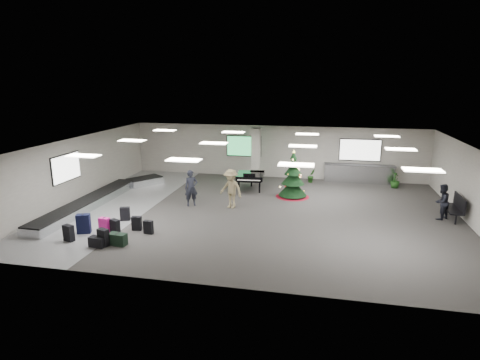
% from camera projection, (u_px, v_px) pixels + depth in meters
% --- Properties ---
extents(ground, '(18.00, 18.00, 0.00)m').
position_uv_depth(ground, '(257.00, 212.00, 18.49)').
color(ground, '#33302E').
rests_on(ground, ground).
extents(room_envelope, '(18.02, 14.02, 3.21)m').
position_uv_depth(room_envelope, '(251.00, 159.00, 18.63)').
color(room_envelope, '#9F9891').
rests_on(room_envelope, ground).
extents(baggage_carousel, '(2.28, 9.71, 0.43)m').
position_uv_depth(baggage_carousel, '(101.00, 198.00, 19.92)').
color(baggage_carousel, silver).
rests_on(baggage_carousel, ground).
extents(service_counter, '(4.05, 0.65, 1.08)m').
position_uv_depth(service_counter, '(359.00, 173.00, 23.67)').
color(service_counter, silver).
rests_on(service_counter, ground).
extents(suitcase_0, '(0.46, 0.35, 0.66)m').
position_uv_depth(suitcase_0, '(103.00, 237.00, 14.67)').
color(suitcase_0, black).
rests_on(suitcase_0, ground).
extents(suitcase_1, '(0.45, 0.36, 0.64)m').
position_uv_depth(suitcase_1, '(115.00, 227.00, 15.73)').
color(suitcase_1, black).
rests_on(suitcase_1, ground).
extents(pink_suitcase, '(0.44, 0.29, 0.67)m').
position_uv_depth(pink_suitcase, '(105.00, 226.00, 15.83)').
color(pink_suitcase, '#F31F98').
rests_on(pink_suitcase, ground).
extents(suitcase_3, '(0.41, 0.27, 0.59)m').
position_uv_depth(suitcase_3, '(137.00, 223.00, 16.20)').
color(suitcase_3, black).
rests_on(suitcase_3, ground).
extents(navy_suitcase, '(0.58, 0.45, 0.81)m').
position_uv_depth(navy_suitcase, '(84.00, 224.00, 15.85)').
color(navy_suitcase, black).
rests_on(navy_suitcase, ground).
extents(suitcase_5, '(0.47, 0.35, 0.64)m').
position_uv_depth(suitcase_5, '(69.00, 233.00, 15.10)').
color(suitcase_5, black).
rests_on(suitcase_5, ground).
extents(green_duffel, '(0.69, 0.40, 0.46)m').
position_uv_depth(green_duffel, '(118.00, 239.00, 14.76)').
color(green_duffel, black).
rests_on(green_duffel, ground).
extents(suitcase_7, '(0.38, 0.23, 0.55)m').
position_uv_depth(suitcase_7, '(148.00, 227.00, 15.84)').
color(suitcase_7, black).
rests_on(suitcase_7, ground).
extents(suitcase_8, '(0.45, 0.35, 0.61)m').
position_uv_depth(suitcase_8, '(125.00, 214.00, 17.31)').
color(suitcase_8, black).
rests_on(suitcase_8, ground).
extents(black_duffel, '(0.61, 0.38, 0.40)m').
position_uv_depth(black_duffel, '(97.00, 242.00, 14.60)').
color(black_duffel, black).
rests_on(black_duffel, ground).
extents(christmas_tree, '(1.74, 1.74, 2.49)m').
position_uv_depth(christmas_tree, '(293.00, 181.00, 20.71)').
color(christmas_tree, maroon).
rests_on(christmas_tree, ground).
extents(grand_piano, '(1.59, 1.97, 1.06)m').
position_uv_depth(grand_piano, '(250.00, 176.00, 22.06)').
color(grand_piano, black).
rests_on(grand_piano, ground).
extents(bench, '(0.62, 1.71, 1.07)m').
position_uv_depth(bench, '(456.00, 206.00, 17.37)').
color(bench, black).
rests_on(bench, ground).
extents(traveler_a, '(0.76, 0.68, 1.74)m').
position_uv_depth(traveler_a, '(191.00, 188.00, 19.24)').
color(traveler_a, black).
rests_on(traveler_a, ground).
extents(traveler_b, '(1.38, 1.11, 1.87)m').
position_uv_depth(traveler_b, '(231.00, 189.00, 18.88)').
color(traveler_b, '#8D7D57').
rests_on(traveler_b, ground).
extents(traveler_bench, '(0.96, 0.96, 1.58)m').
position_uv_depth(traveler_bench, '(442.00, 202.00, 17.35)').
color(traveler_bench, black).
rests_on(traveler_bench, ground).
extents(potted_plant_left, '(0.57, 0.54, 0.81)m').
position_uv_depth(potted_plant_left, '(311.00, 176.00, 23.74)').
color(potted_plant_left, '#183812').
rests_on(potted_plant_left, ground).
extents(potted_plant_right, '(0.67, 0.67, 0.92)m').
position_uv_depth(potted_plant_right, '(395.00, 180.00, 22.51)').
color(potted_plant_right, '#183812').
rests_on(potted_plant_right, ground).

